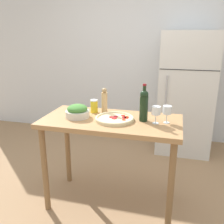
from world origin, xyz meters
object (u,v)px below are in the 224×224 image
(refrigerator, at_px, (186,93))
(wine_glass_far, at_px, (167,110))
(wine_glass_near, at_px, (156,111))
(salad_bowl, at_px, (77,111))
(salt_canister, at_px, (94,106))
(homemade_pizza, at_px, (115,119))
(pepper_mill, at_px, (104,101))
(wine_bottle, at_px, (144,105))

(refrigerator, height_order, wine_glass_far, refrigerator)
(refrigerator, xyz_separation_m, wine_glass_near, (-0.29, -1.53, 0.17))
(salad_bowl, bearing_deg, salt_canister, 60.68)
(wine_glass_near, distance_m, homemade_pizza, 0.38)
(salad_bowl, xyz_separation_m, homemade_pizza, (0.36, 0.01, -0.04))
(homemade_pizza, bearing_deg, wine_glass_far, 6.27)
(pepper_mill, distance_m, homemade_pizza, 0.26)
(refrigerator, bearing_deg, pepper_mill, -120.83)
(wine_glass_far, xyz_separation_m, salt_canister, (-0.72, 0.13, -0.05))
(refrigerator, xyz_separation_m, pepper_mill, (-0.81, -1.35, 0.18))
(wine_glass_far, bearing_deg, wine_bottle, 179.42)
(pepper_mill, relative_size, salt_canister, 1.96)
(wine_bottle, height_order, salad_bowl, wine_bottle)
(homemade_pizza, bearing_deg, wine_glass_near, 1.50)
(wine_glass_near, xyz_separation_m, homemade_pizza, (-0.37, -0.01, -0.10))
(wine_bottle, height_order, salt_canister, wine_bottle)
(homemade_pizza, bearing_deg, salad_bowl, -179.11)
(wine_bottle, distance_m, wine_glass_far, 0.21)
(salt_canister, bearing_deg, wine_glass_near, -15.15)
(refrigerator, bearing_deg, salad_bowl, -123.49)
(refrigerator, bearing_deg, wine_glass_far, -97.54)
(wine_glass_near, bearing_deg, wine_glass_far, 23.97)
(refrigerator, xyz_separation_m, homemade_pizza, (-0.66, -1.54, 0.07))
(wine_glass_far, bearing_deg, salt_canister, 169.86)
(refrigerator, bearing_deg, salt_canister, -124.03)
(wine_bottle, relative_size, wine_glass_near, 2.17)
(refrigerator, xyz_separation_m, wine_bottle, (-0.40, -1.48, 0.21))
(refrigerator, bearing_deg, wine_glass_near, -100.72)
(wine_glass_far, bearing_deg, wine_glass_near, -156.03)
(salt_canister, bearing_deg, wine_bottle, -13.86)
(refrigerator, bearing_deg, homemade_pizza, -113.23)
(salad_bowl, relative_size, homemade_pizza, 0.63)
(wine_bottle, relative_size, wine_glass_far, 2.17)
(wine_bottle, bearing_deg, refrigerator, 74.78)
(wine_glass_near, relative_size, salt_canister, 1.20)
(refrigerator, height_order, homemade_pizza, refrigerator)
(wine_glass_near, height_order, homemade_pizza, wine_glass_near)
(refrigerator, height_order, wine_glass_near, refrigerator)
(wine_glass_near, height_order, salad_bowl, wine_glass_near)
(wine_glass_near, distance_m, pepper_mill, 0.55)
(wine_bottle, distance_m, wine_glass_near, 0.13)
(salad_bowl, height_order, salt_canister, salt_canister)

